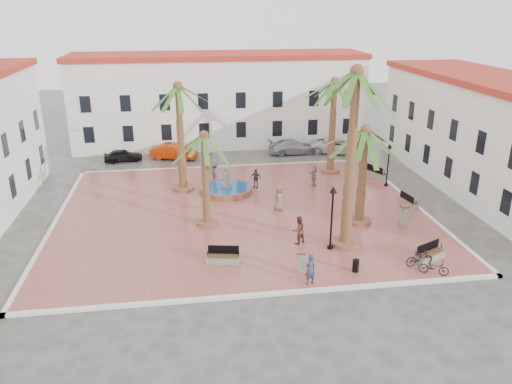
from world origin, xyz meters
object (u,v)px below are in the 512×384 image
Objects in this scene: bench_s at (223,258)px; bollard_e at (404,215)px; cyclist_a at (310,269)px; car_white at (337,146)px; lamppost_s at (332,207)px; fountain at (226,188)px; palm_ne at (334,92)px; bollard_se at (301,262)px; bollard_n at (209,160)px; pedestrian_north at (215,173)px; pedestrian_fountain_b at (256,178)px; bench_se at (430,256)px; palm_e at (365,143)px; bicycle_a at (434,267)px; car_red at (174,152)px; car_silver at (293,147)px; palm_s at (356,90)px; bicycle_b at (420,258)px; palm_sw at (204,147)px; lamppost_e at (389,158)px; cyclist_b at (299,230)px; pedestrian_east at (314,176)px; litter_bin at (356,266)px; palm_nw at (178,99)px; bench_ne at (376,174)px; car_black at (123,155)px; pedestrian_fountain_a at (279,198)px; bench_e at (409,202)px.

bench_s is 1.34× the size of bollard_e.
car_white is at bearing -130.11° from cyclist_a.
fountain is at bearing 116.56° from lamppost_s.
palm_ne reaches higher than bollard_se.
bollard_n is 0.85× the size of pedestrian_north.
pedestrian_fountain_b is (-2.94, 11.46, -1.96)m from lamppost_s.
bollard_se is at bearing 156.71° from bench_se.
palm_e is 4.22× the size of bicycle_a.
car_silver is (11.88, 0.13, -0.03)m from car_red.
bench_se is (2.29, -5.84, -5.33)m from palm_e.
bicycle_b is at bearing -43.97° from palm_s.
palm_sw is 9.98m from bollard_se.
palm_sw reaches higher than car_red.
palm_e reaches higher than bench_s.
fountain is 2.83× the size of bollard_e.
palm_s is 3.08× the size of lamppost_e.
pedestrian_north is at bearing -171.94° from palm_ne.
bollard_se is 7.34m from bicycle_a.
cyclist_b is (3.62, -9.80, 0.61)m from fountain.
cyclist_b is (5.48, -3.72, -4.53)m from palm_sw.
bicycle_a is (11.41, -2.97, 0.14)m from bench_s.
litter_bin is at bearing -5.69° from pedestrian_east.
pedestrian_east is at bearing 114.68° from bollard_e.
pedestrian_east is (8.21, -5.78, 0.07)m from bollard_n.
bicycle_b is at bearing -104.37° from lamppost_e.
litter_bin is at bearing 173.37° from car_silver.
bicycle_a is at bearing -165.57° from car_white.
lamppost_s is 11.49m from pedestrian_east.
lamppost_s reaches higher than cyclist_b.
pedestrian_north is 15.13m from car_white.
fountain reaches higher than bicycle_b.
palm_nw is 17.36m from lamppost_e.
car_white is (5.71, 20.51, -8.95)m from palm_s.
bench_se is (10.75, -13.09, 0.01)m from fountain.
fountain is 11.72m from bench_s.
palm_sw is at bearing 93.34° from bench_ne.
pedestrian_fountain_b is at bearing 109.88° from palm_s.
palm_s is 5.29× the size of bench_ne.
car_black is at bearing 120.54° from bench_s.
bench_ne is at bearing 34.45° from pedestrian_fountain_b.
bollard_se is at bearing 52.86° from cyclist_b.
bench_se is 1.13× the size of pedestrian_fountain_a.
pedestrian_east is at bearing 72.77° from bollard_se.
palm_s is (9.87, -11.47, 2.21)m from palm_nw.
cyclist_a is (-10.02, -14.12, -1.53)m from lamppost_e.
car_silver is at bearing 83.86° from lamppost_s.
pedestrian_fountain_a is 1.07× the size of pedestrian_east.
car_white reaches higher than bench_e.
car_silver is (2.28, 21.15, -2.19)m from lamppost_s.
pedestrian_fountain_b is (-8.75, 8.92, 0.03)m from bollard_e.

